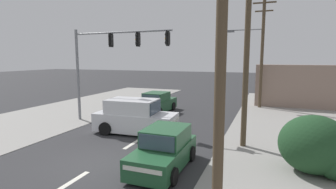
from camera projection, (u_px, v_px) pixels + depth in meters
ground_plane at (101, 164)px, 10.39m from camera, size 140.00×140.00×0.00m
lane_dash_near at (64, 187)px, 8.54m from camera, size 0.20×2.40×0.01m
lane_dash_mid at (136, 141)px, 13.16m from camera, size 0.20×2.40×0.01m
lane_dash_far at (171, 120)px, 17.78m from camera, size 0.20×2.40×0.01m
kerb_left_verge at (28, 122)px, 17.12m from camera, size 8.00×40.00×0.02m
utility_pole_foreground_right at (216, 10)px, 5.83m from camera, size 3.78×0.54×9.74m
utility_pole_midground_right at (247, 40)px, 11.79m from camera, size 1.80×0.26×9.44m
utility_pole_background_right at (260, 49)px, 21.61m from camera, size 3.78×0.41×9.03m
traffic_signal_mast at (107, 55)px, 16.38m from camera, size 6.89×0.57×6.00m
roadside_bush at (317, 147)px, 9.37m from camera, size 2.55×2.19×2.14m
shopfront_wall_far at (334, 88)px, 21.00m from camera, size 12.00×1.00×3.60m
suv_kerbside_parked at (135, 117)px, 14.59m from camera, size 4.64×2.28×1.90m
sedan_oncoming_mid at (157, 103)px, 20.13m from camera, size 1.99×4.29×1.56m
hatchback_crossing_left at (164, 150)px, 9.95m from camera, size 1.80×3.65×1.53m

